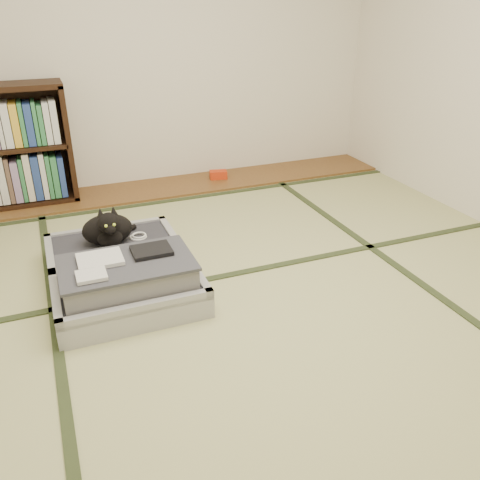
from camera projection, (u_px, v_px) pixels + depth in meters
name	position (u px, v px, depth m)	size (l,w,h in m)	color
floor	(256.00, 311.00, 2.70)	(4.50, 4.50, 0.00)	tan
wood_strip	(163.00, 188.00, 4.36)	(4.00, 0.50, 0.02)	brown
red_item	(218.00, 175.00, 4.54)	(0.15, 0.09, 0.07)	red
room_shell	(261.00, 9.00, 2.06)	(4.50, 4.50, 4.50)	white
tatami_borders	(224.00, 268.00, 3.11)	(4.00, 4.50, 0.01)	#2D381E
suitcase	(122.00, 272.00, 2.85)	(0.77, 1.03, 0.30)	#9FA0A4
cat	(108.00, 229.00, 3.02)	(0.34, 0.35, 0.28)	black
cable_coil	(139.00, 236.00, 3.15)	(0.11, 0.11, 0.03)	white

